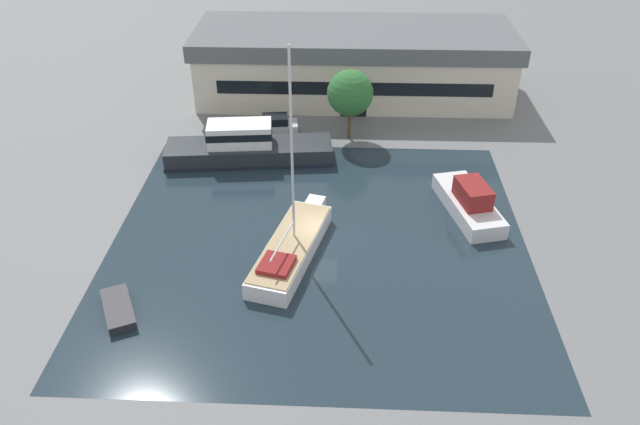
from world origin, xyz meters
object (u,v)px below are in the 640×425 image
object	(u,v)px
motor_cruiser	(247,147)
small_dinghy	(118,309)
quay_tree_near_building	(350,93)
parked_car	(274,125)
warehouse_building	(354,62)
sailboat_moored	(292,247)
cabin_boat	(469,202)

from	to	relation	value
motor_cruiser	small_dinghy	distance (m)	19.26
quay_tree_near_building	parked_car	xyz separation A→B (m)	(-6.60, 0.36, -3.31)
warehouse_building	sailboat_moored	bearing A→B (deg)	-98.84
quay_tree_near_building	cabin_boat	size ratio (longest dim) A/B	0.77
warehouse_building	motor_cruiser	world-z (taller)	warehouse_building
parked_car	sailboat_moored	size ratio (longest dim) A/B	0.32
warehouse_building	sailboat_moored	size ratio (longest dim) A/B	2.21
small_dinghy	cabin_boat	xyz separation A→B (m)	(21.78, 11.44, 0.61)
quay_tree_near_building	cabin_boat	world-z (taller)	quay_tree_near_building
quay_tree_near_building	small_dinghy	distance (m)	26.70
parked_car	small_dinghy	distance (m)	24.18
cabin_boat	quay_tree_near_building	bearing A→B (deg)	112.71
quay_tree_near_building	sailboat_moored	size ratio (longest dim) A/B	0.44
sailboat_moored	cabin_boat	bearing A→B (deg)	38.66
motor_cruiser	small_dinghy	xyz separation A→B (m)	(-4.83, -18.62, -0.87)
parked_car	small_dinghy	bearing A→B (deg)	156.88
warehouse_building	quay_tree_near_building	bearing A→B (deg)	-92.46
motor_cruiser	cabin_boat	xyz separation A→B (m)	(16.95, -7.18, -0.25)
sailboat_moored	small_dinghy	size ratio (longest dim) A/B	3.50
quay_tree_near_building	warehouse_building	bearing A→B (deg)	88.04
small_dinghy	cabin_boat	world-z (taller)	cabin_boat
quay_tree_near_building	motor_cruiser	distance (m)	9.85
sailboat_moored	motor_cruiser	world-z (taller)	sailboat_moored
quay_tree_near_building	sailboat_moored	distance (m)	17.74
cabin_boat	parked_car	bearing A→B (deg)	127.94
parked_car	motor_cruiser	size ratio (longest dim) A/B	0.32
quay_tree_near_building	parked_car	size ratio (longest dim) A/B	1.40
sailboat_moored	parked_car	bearing A→B (deg)	113.94
sailboat_moored	small_dinghy	bearing A→B (deg)	-134.27
small_dinghy	cabin_boat	size ratio (longest dim) A/B	0.50
warehouse_building	motor_cruiser	bearing A→B (deg)	-122.03
motor_cruiser	cabin_boat	world-z (taller)	motor_cruiser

